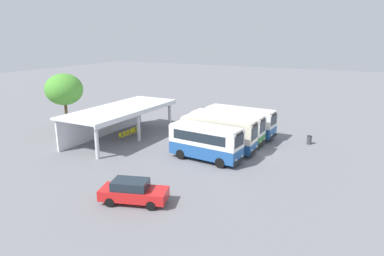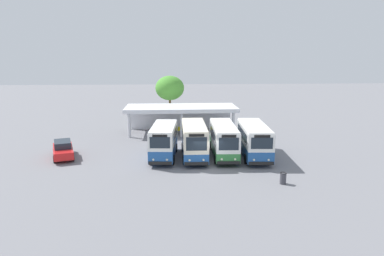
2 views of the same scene
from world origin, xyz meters
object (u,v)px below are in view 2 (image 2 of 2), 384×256
(city_bus_fourth_amber, at_px, (254,139))
(waiting_chair_far_end_seat, at_px, (199,129))
(city_bus_nearest_orange, at_px, (164,140))
(waiting_chair_end_by_column, at_px, (175,129))
(waiting_chair_second_from_end, at_px, (180,129))
(city_bus_middle_cream, at_px, (224,139))
(parked_car_flank, at_px, (63,149))
(waiting_chair_middle_seat, at_px, (185,129))
(litter_bin_apron, at_px, (283,178))
(city_bus_second_in_row, at_px, (194,139))
(waiting_chair_fourth_seat, at_px, (189,129))
(waiting_chair_fifth_seat, at_px, (194,129))

(city_bus_fourth_amber, relative_size, waiting_chair_far_end_seat, 9.15)
(city_bus_nearest_orange, height_order, waiting_chair_far_end_seat, city_bus_nearest_orange)
(waiting_chair_end_by_column, distance_m, waiting_chair_second_from_end, 0.63)
(city_bus_middle_cream, distance_m, parked_car_flank, 15.56)
(city_bus_nearest_orange, distance_m, waiting_chair_middle_seat, 10.90)
(waiting_chair_far_end_seat, xyz_separation_m, litter_bin_apron, (5.00, -18.12, -0.07))
(city_bus_middle_cream, height_order, waiting_chair_second_from_end, city_bus_middle_cream)
(city_bus_middle_cream, bearing_deg, waiting_chair_middle_seat, 108.46)
(parked_car_flank, bearing_deg, waiting_chair_end_by_column, 42.31)
(city_bus_nearest_orange, relative_size, litter_bin_apron, 7.55)
(city_bus_second_in_row, distance_m, litter_bin_apron, 9.90)
(city_bus_nearest_orange, bearing_deg, litter_bin_apron, -38.81)
(parked_car_flank, bearing_deg, waiting_chair_far_end_seat, 35.48)
(city_bus_middle_cream, relative_size, waiting_chair_second_from_end, 9.13)
(city_bus_middle_cream, xyz_separation_m, waiting_chair_fourth_seat, (-2.79, 10.22, -1.22))
(waiting_chair_fourth_seat, bearing_deg, waiting_chair_fifth_seat, 9.09)
(waiting_chair_middle_seat, bearing_deg, waiting_chair_end_by_column, 178.55)
(litter_bin_apron, bearing_deg, parked_car_flank, 156.74)
(city_bus_fourth_amber, xyz_separation_m, litter_bin_apron, (0.55, -7.40, -1.30))
(city_bus_second_in_row, bearing_deg, city_bus_nearest_orange, -179.38)
(city_bus_second_in_row, height_order, litter_bin_apron, city_bus_second_in_row)
(city_bus_fourth_amber, relative_size, waiting_chair_fourth_seat, 9.15)
(waiting_chair_fifth_seat, distance_m, waiting_chair_far_end_seat, 0.62)
(city_bus_second_in_row, distance_m, city_bus_fourth_amber, 5.80)
(parked_car_flank, distance_m, waiting_chair_far_end_seat, 17.17)
(city_bus_nearest_orange, relative_size, city_bus_fourth_amber, 0.86)
(city_bus_middle_cream, distance_m, waiting_chair_fourth_seat, 10.67)
(waiting_chair_fifth_seat, bearing_deg, city_bus_fourth_amber, -64.63)
(waiting_chair_middle_seat, height_order, waiting_chair_fifth_seat, same)
(waiting_chair_end_by_column, distance_m, waiting_chair_fourth_seat, 1.87)
(city_bus_fourth_amber, xyz_separation_m, waiting_chair_middle_seat, (-6.32, 10.60, -1.23))
(city_bus_fourth_amber, bearing_deg, litter_bin_apron, -85.75)
(waiting_chair_second_from_end, bearing_deg, litter_bin_apron, -67.40)
(city_bus_nearest_orange, bearing_deg, waiting_chair_fifth_seat, 71.15)
(city_bus_fourth_amber, xyz_separation_m, parked_car_flank, (-18.43, 0.75, -0.92))
(city_bus_fourth_amber, bearing_deg, waiting_chair_far_end_seat, 112.53)
(waiting_chair_second_from_end, distance_m, waiting_chair_middle_seat, 0.62)
(waiting_chair_end_by_column, height_order, waiting_chair_fourth_seat, same)
(waiting_chair_far_end_seat, bearing_deg, city_bus_fourth_amber, -67.47)
(parked_car_flank, distance_m, waiting_chair_end_by_column, 14.69)
(waiting_chair_second_from_end, xyz_separation_m, litter_bin_apron, (7.49, -18.00, -0.07))
(waiting_chair_end_by_column, height_order, waiting_chair_second_from_end, same)
(litter_bin_apron, bearing_deg, waiting_chair_middle_seat, 110.88)
(waiting_chair_end_by_column, height_order, litter_bin_apron, litter_bin_apron)
(city_bus_middle_cream, relative_size, waiting_chair_middle_seat, 9.13)
(parked_car_flank, distance_m, waiting_chair_second_from_end, 15.13)
(city_bus_fourth_amber, height_order, litter_bin_apron, city_bus_fourth_amber)
(waiting_chair_second_from_end, bearing_deg, waiting_chair_end_by_column, 176.56)
(city_bus_second_in_row, relative_size, waiting_chair_fourth_seat, 8.59)
(waiting_chair_second_from_end, relative_size, litter_bin_apron, 0.96)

